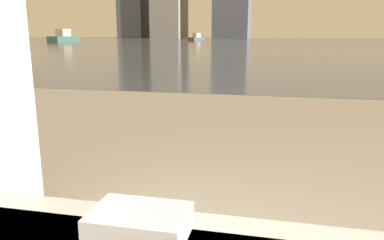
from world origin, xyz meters
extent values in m
cube|color=white|center=(-0.01, 0.84, 0.57)|extent=(0.29, 0.20, 0.04)
cube|color=white|center=(-0.01, 0.84, 0.61)|extent=(0.29, 0.20, 0.04)
cube|color=slate|center=(0.00, 62.00, 0.01)|extent=(180.00, 110.00, 0.01)
cube|color=#4C4C51|center=(-13.76, 65.95, 0.33)|extent=(2.34, 3.86, 0.64)
cube|color=silver|center=(-13.76, 65.95, 1.01)|extent=(1.30, 1.59, 0.73)
cube|color=#335647|center=(-28.79, 47.82, 0.45)|extent=(2.11, 5.11, 0.87)
cube|color=#B2A893|center=(-28.79, 47.82, 1.38)|extent=(1.39, 1.97, 1.00)
camera|label=1|loc=(0.36, -0.11, 1.14)|focal=35.00mm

